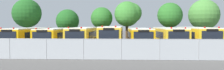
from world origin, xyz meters
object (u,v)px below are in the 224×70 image
Objects in this scene: school_bus_5 at (168,37)px; tree_3 at (129,14)px; tree_2 at (102,18)px; tree_4 at (171,15)px; tree_1 at (68,21)px; school_bus_4 at (139,37)px; school_bus_6 at (196,37)px; school_bus_0 at (29,37)px; school_bus_2 at (84,37)px; school_bus_3 at (112,36)px; tree_0 at (27,14)px; tree_5 at (203,15)px; school_bus_1 at (56,37)px; traffic_cone at (169,55)px.

tree_3 reaches higher than school_bus_5.
tree_4 is at bearing -3.90° from tree_2.
school_bus_5 is 1.99× the size of tree_1.
school_bus_4 is 1.54× the size of tree_4.
school_bus_0 is at bearing 0.34° from school_bus_6.
school_bus_2 is at bearing -125.23° from tree_3.
tree_4 is (12.02, 7.62, 2.93)m from school_bus_2.
tree_0 is (-13.74, 7.26, 3.14)m from school_bus_3.
school_bus_3 reaches higher than school_bus_4.
tree_5 reaches higher than tree_3.
school_bus_6 is at bearing -78.91° from tree_4.
tree_2 is 0.90× the size of tree_4.
school_bus_1 is (3.52, -0.09, -0.02)m from school_bus_0.
tree_3 reaches higher than traffic_cone.
traffic_cone is (19.12, -15.66, -4.35)m from tree_0.
tree_2 is (-8.86, 8.33, 2.55)m from school_bus_5.
traffic_cone is (5.39, -8.40, -1.22)m from school_bus_3.
school_bus_0 is 2.08× the size of tree_1.
school_bus_4 is at bearing -179.03° from school_bus_0.
tree_1 is 0.95× the size of tree_2.
school_bus_2 is at bearing 137.77° from traffic_cone.
school_bus_3 is at bearing -1.28° from school_bus_6.
tree_1 is 5.56m from tree_2.
school_bus_2 is at bearing -0.01° from school_bus_5.
school_bus_2 is at bearing 176.41° from school_bus_1.
school_bus_4 is at bearing -125.54° from tree_4.
tree_1 is (-7.52, 8.37, 1.96)m from school_bus_3.
school_bus_4 is 0.85× the size of school_bus_6.
school_bus_3 is at bearing -3.54° from school_bus_5.
traffic_cone is at bearing -116.45° from tree_5.
traffic_cone is (-4.74, -7.94, -1.17)m from school_bus_6.
tree_2 reaches higher than traffic_cone.
school_bus_2 is 6.80m from school_bus_4.
school_bus_5 is 9.72m from tree_3.
school_bus_6 is 11.67m from tree_3.
tree_0 is (-20.59, 7.67, 3.21)m from school_bus_5.
tree_4 is (5.23, 7.32, 2.98)m from school_bus_4.
tree_0 is (-23.86, 7.72, 3.18)m from school_bus_6.
school_bus_3 is (6.96, 0.19, 0.11)m from school_bus_1.
school_bus_3 is (10.48, 0.10, 0.09)m from school_bus_0.
tree_2 is at bearing -57.29° from school_bus_4.
tree_5 is (12.08, 1.99, -0.09)m from tree_3.
school_bus_3 is 10.05m from traffic_cone.
tree_2 reaches higher than school_bus_5.
tree_0 is at bearing -16.60° from school_bus_6.
school_bus_4 is 9.48m from tree_4.
tree_1 is at bearing -47.40° from school_bus_3.
traffic_cone is at bearing -52.40° from tree_1.
traffic_cone is at bearing 138.44° from school_bus_2.
tree_4 is (19.10, 7.30, 2.96)m from school_bus_0.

